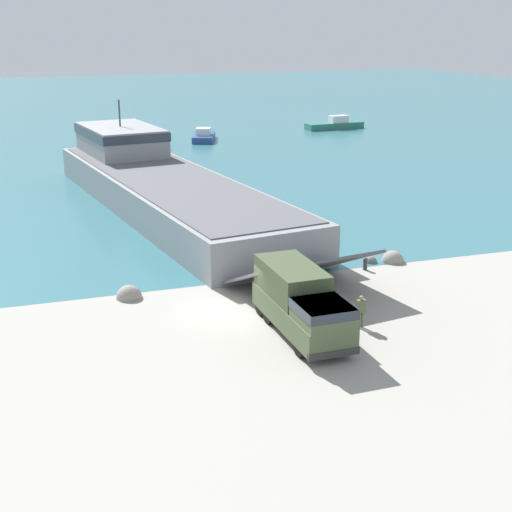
{
  "coord_description": "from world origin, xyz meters",
  "views": [
    {
      "loc": [
        -9.74,
        -32.37,
        13.96
      ],
      "look_at": [
        1.5,
        1.63,
        2.34
      ],
      "focal_mm": 50.0,
      "sensor_mm": 36.0,
      "label": 1
    }
  ],
  "objects_px": {
    "moored_boat_b": "(335,124)",
    "moored_boat_c": "(150,143)",
    "soldier_on_ramp": "(361,309)",
    "moored_boat_a": "(204,136)",
    "mooring_bollard": "(365,263)",
    "landing_craft": "(159,182)",
    "military_truck": "(301,302)"
  },
  "relations": [
    {
      "from": "moored_boat_c",
      "to": "mooring_bollard",
      "type": "height_order",
      "value": "moored_boat_c"
    },
    {
      "from": "soldier_on_ramp",
      "to": "moored_boat_a",
      "type": "xyz_separation_m",
      "value": [
        7.35,
        59.52,
        -0.4
      ]
    },
    {
      "from": "moored_boat_b",
      "to": "mooring_bollard",
      "type": "bearing_deg",
      "value": 151.89
    },
    {
      "from": "soldier_on_ramp",
      "to": "moored_boat_c",
      "type": "xyz_separation_m",
      "value": [
        -0.05,
        56.25,
        -0.4
      ]
    },
    {
      "from": "military_truck",
      "to": "moored_boat_a",
      "type": "distance_m",
      "value": 60.09
    },
    {
      "from": "moored_boat_c",
      "to": "military_truck",
      "type": "bearing_deg",
      "value": -108.02
    },
    {
      "from": "military_truck",
      "to": "moored_boat_b",
      "type": "relative_size",
      "value": 0.84
    },
    {
      "from": "military_truck",
      "to": "soldier_on_ramp",
      "type": "height_order",
      "value": "military_truck"
    },
    {
      "from": "moored_boat_a",
      "to": "moored_boat_c",
      "type": "height_order",
      "value": "moored_boat_a"
    },
    {
      "from": "moored_boat_b",
      "to": "mooring_bollard",
      "type": "relative_size",
      "value": 11.23
    },
    {
      "from": "moored_boat_a",
      "to": "moored_boat_b",
      "type": "bearing_deg",
      "value": 31.6
    },
    {
      "from": "military_truck",
      "to": "moored_boat_c",
      "type": "xyz_separation_m",
      "value": [
        2.94,
        55.93,
        -1.02
      ]
    },
    {
      "from": "landing_craft",
      "to": "military_truck",
      "type": "distance_m",
      "value": 27.52
    },
    {
      "from": "landing_craft",
      "to": "moored_boat_a",
      "type": "distance_m",
      "value": 33.85
    },
    {
      "from": "military_truck",
      "to": "moored_boat_b",
      "type": "height_order",
      "value": "military_truck"
    },
    {
      "from": "military_truck",
      "to": "moored_boat_c",
      "type": "bearing_deg",
      "value": 175.51
    },
    {
      "from": "landing_craft",
      "to": "moored_boat_b",
      "type": "height_order",
      "value": "landing_craft"
    },
    {
      "from": "landing_craft",
      "to": "soldier_on_ramp",
      "type": "xyz_separation_m",
      "value": [
        4.44,
        -27.81,
        -0.92
      ]
    },
    {
      "from": "landing_craft",
      "to": "moored_boat_a",
      "type": "xyz_separation_m",
      "value": [
        11.78,
        31.71,
        -1.32
      ]
    },
    {
      "from": "military_truck",
      "to": "soldier_on_ramp",
      "type": "bearing_deg",
      "value": 82.27
    },
    {
      "from": "military_truck",
      "to": "moored_boat_b",
      "type": "distance_m",
      "value": 70.79
    },
    {
      "from": "soldier_on_ramp",
      "to": "moored_boat_b",
      "type": "bearing_deg",
      "value": 161.1
    },
    {
      "from": "landing_craft",
      "to": "mooring_bollard",
      "type": "height_order",
      "value": "landing_craft"
    },
    {
      "from": "soldier_on_ramp",
      "to": "mooring_bollard",
      "type": "bearing_deg",
      "value": 156.31
    },
    {
      "from": "mooring_bollard",
      "to": "soldier_on_ramp",
      "type": "bearing_deg",
      "value": -118.11
    },
    {
      "from": "landing_craft",
      "to": "moored_boat_b",
      "type": "distance_m",
      "value": 48.49
    },
    {
      "from": "moored_boat_b",
      "to": "moored_boat_c",
      "type": "bearing_deg",
      "value": 100.42
    },
    {
      "from": "military_truck",
      "to": "mooring_bollard",
      "type": "height_order",
      "value": "military_truck"
    },
    {
      "from": "moored_boat_a",
      "to": "mooring_bollard",
      "type": "distance_m",
      "value": 51.97
    },
    {
      "from": "moored_boat_c",
      "to": "soldier_on_ramp",
      "type": "bearing_deg",
      "value": -104.96
    },
    {
      "from": "military_truck",
      "to": "soldier_on_ramp",
      "type": "distance_m",
      "value": 3.07
    },
    {
      "from": "soldier_on_ramp",
      "to": "mooring_bollard",
      "type": "relative_size",
      "value": 2.14
    }
  ]
}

